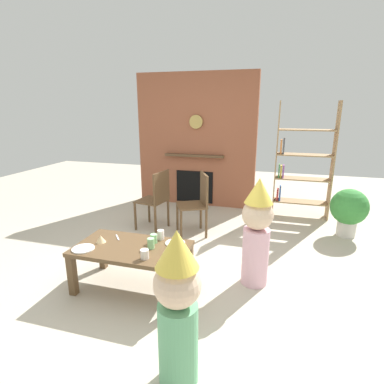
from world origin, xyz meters
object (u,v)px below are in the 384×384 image
object	(u,v)px
paper_cup_near_left	(145,254)
child_in_pink	(257,230)
paper_cup_center	(154,239)
paper_plate_rear	(175,243)
dining_chair_middle	(198,200)
bookshelf	(300,165)
birthday_cake_slice	(101,239)
paper_cup_far_left	(151,243)
paper_plate_front	(83,249)
dining_chair_left	(156,197)
coffee_table	(132,253)
child_with_cone_hat	(178,306)
paper_cup_near_right	(161,235)
potted_plant_tall	(349,209)

from	to	relation	value
paper_cup_near_left	child_in_pink	size ratio (longest dim) A/B	0.08
paper_cup_center	paper_plate_rear	distance (m)	0.22
paper_cup_near_left	dining_chair_middle	world-z (taller)	dining_chair_middle
paper_cup_near_left	child_in_pink	xyz separation A→B (m)	(0.96, 0.63, 0.10)
bookshelf	birthday_cake_slice	size ratio (longest dim) A/B	19.00
bookshelf	paper_cup_far_left	xyz separation A→B (m)	(-1.49, -2.73, -0.37)
paper_cup_center	birthday_cake_slice	distance (m)	0.55
paper_plate_front	paper_cup_far_left	bearing A→B (deg)	17.66
paper_plate_rear	child_in_pink	size ratio (longest dim) A/B	0.18
dining_chair_middle	paper_plate_front	bearing A→B (deg)	40.85
dining_chair_left	dining_chair_middle	distance (m)	0.64
paper_cup_near_left	child_in_pink	distance (m)	1.15
coffee_table	paper_cup_near_left	bearing A→B (deg)	-39.76
paper_plate_front	child_with_cone_hat	distance (m)	1.44
paper_cup_center	paper_plate_rear	size ratio (longest dim) A/B	0.47
coffee_table	paper_plate_rear	world-z (taller)	paper_plate_rear
child_with_cone_hat	paper_cup_far_left	bearing A→B (deg)	-8.49
bookshelf	dining_chair_left	distance (m)	2.42
paper_cup_near_right	paper_cup_far_left	bearing A→B (deg)	-93.55
dining_chair_middle	paper_plate_rear	bearing A→B (deg)	68.40
potted_plant_tall	bookshelf	bearing A→B (deg)	133.29
paper_plate_front	dining_chair_left	size ratio (longest dim) A/B	0.24
dining_chair_left	paper_cup_near_left	bearing A→B (deg)	119.89
paper_cup_near_left	dining_chair_left	size ratio (longest dim) A/B	0.10
paper_cup_center	dining_chair_middle	distance (m)	1.39
bookshelf	birthday_cake_slice	xyz separation A→B (m)	(-2.05, -2.74, -0.38)
child_in_pink	paper_plate_front	bearing A→B (deg)	0.76
potted_plant_tall	birthday_cake_slice	bearing A→B (deg)	-143.08
paper_plate_rear	paper_cup_near_left	bearing A→B (deg)	-113.69
dining_chair_middle	paper_cup_near_right	bearing A→B (deg)	60.61
paper_cup_near_right	birthday_cake_slice	distance (m)	0.61
birthday_cake_slice	dining_chair_left	distance (m)	1.52
paper_cup_near_right	dining_chair_left	size ratio (longest dim) A/B	0.11
coffee_table	paper_cup_far_left	size ratio (longest dim) A/B	10.62
bookshelf	child_with_cone_hat	bearing A→B (deg)	-103.79
paper_cup_near_right	paper_plate_front	size ratio (longest dim) A/B	0.47
paper_cup_near_left	paper_plate_rear	size ratio (longest dim) A/B	0.44
coffee_table	paper_plate_rear	xyz separation A→B (m)	(0.39, 0.19, 0.08)
paper_cup_near_left	child_with_cone_hat	xyz separation A→B (m)	(0.57, -0.73, 0.08)
dining_chair_left	paper_plate_rear	bearing A→B (deg)	130.33
paper_plate_rear	bookshelf	bearing A→B (deg)	63.09
paper_plate_rear	child_with_cone_hat	xyz separation A→B (m)	(0.40, -1.11, 0.12)
bookshelf	paper_cup_far_left	size ratio (longest dim) A/B	17.88
child_in_pink	paper_cup_near_right	bearing A→B (deg)	-9.07
coffee_table	paper_cup_center	xyz separation A→B (m)	(0.18, 0.14, 0.12)
coffee_table	dining_chair_middle	size ratio (longest dim) A/B	1.25
paper_cup_near_left	birthday_cake_slice	size ratio (longest dim) A/B	0.88
dining_chair_middle	coffee_table	bearing A→B (deg)	53.08
birthday_cake_slice	dining_chair_left	world-z (taller)	dining_chair_left
paper_plate_front	dining_chair_middle	xyz separation A→B (m)	(0.70, 1.71, 0.05)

